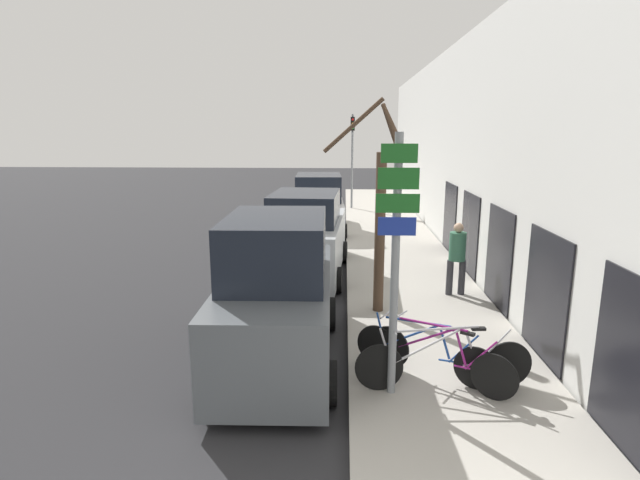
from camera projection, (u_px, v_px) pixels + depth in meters
The scene contains 13 objects.
ground_plane at pixel (312, 269), 14.25m from camera, with size 80.00×80.00×0.00m, color #28282B.
sidewalk_curb at pixel (394, 246), 16.85m from camera, with size 3.20×32.00×0.15m.
building_facade at pixel (452, 151), 16.02m from camera, with size 0.23×32.00×6.50m.
signpost at pixel (395, 256), 6.80m from camera, with size 0.58×0.14×3.70m.
bicycle_0 at pixel (444, 362), 7.26m from camera, with size 2.61×0.44×0.97m.
bicycle_1 at pixel (439, 357), 7.45m from camera, with size 1.96×1.34×0.94m.
bicycle_2 at pixel (424, 353), 7.64m from camera, with size 2.00×1.08×0.91m.
parked_car_0 at pixel (278, 298), 8.29m from camera, with size 2.04×4.49×2.54m.
parked_car_1 at pixel (306, 238), 13.41m from camera, with size 2.26×4.72×2.29m.
parked_car_2 at pixel (318, 207), 19.06m from camera, with size 2.21×4.72×2.27m.
pedestrian_near at pixel (457, 254), 11.38m from camera, with size 0.44×0.37×1.69m.
street_tree at pixel (379, 217), 10.14m from camera, with size 1.63×1.36×4.36m.
traffic_light at pixel (352, 149), 23.98m from camera, with size 0.20×0.30×4.50m.
Camera 1 is at (0.90, -2.52, 3.86)m, focal length 28.00 mm.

